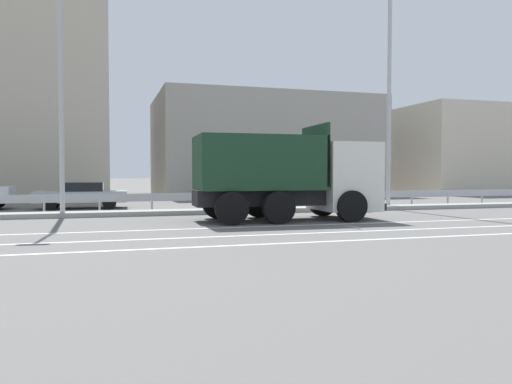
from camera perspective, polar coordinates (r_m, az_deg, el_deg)
The scene contains 13 objects.
ground_plane at distance 17.40m, azimuth -0.43°, elevation -3.13°, with size 320.00×320.00×0.00m, color #605E5B.
lane_strip_0 at distance 15.46m, azimuth 5.61°, elevation -3.79°, with size 60.09×0.16×0.01m, color silver.
lane_strip_1 at distance 13.67m, azimuth 8.76°, elevation -4.58°, with size 60.09×0.16×0.01m, color silver.
lane_strip_2 at distance 12.24m, azimuth 12.05°, elevation -5.38°, with size 60.09×0.16×0.01m, color silver.
median_island at distance 20.09m, azimuth -2.68°, elevation -2.18°, with size 33.05×1.10×0.18m, color gray.
median_guardrail at distance 21.37m, azimuth -3.57°, elevation -0.63°, with size 60.09×0.09×0.78m.
dump_truck at distance 17.35m, azimuth 6.08°, elevation 1.17°, with size 6.36×2.91×3.26m.
median_road_sign at distance 21.94m, azimuth 10.86°, elevation 0.82°, with size 0.69×0.16×2.13m.
street_lamp_1 at distance 19.53m, azimuth -21.51°, elevation 11.05°, with size 0.71×2.46×8.33m.
street_lamp_2 at distance 23.29m, azimuth 15.26°, elevation 12.81°, with size 0.71×2.73×10.77m.
parked_car_3 at distance 24.11m, azimuth -19.24°, elevation -0.29°, with size 4.06×2.11×1.20m.
background_building_1 at distance 38.69m, azimuth 0.66°, elevation 5.13°, with size 15.99×10.97×7.26m, color gray.
background_building_2 at distance 48.47m, azimuth 23.67°, elevation 4.18°, with size 16.60×12.82×6.98m, color beige.
Camera 1 is at (-4.89, -16.63, 1.59)m, focal length 35.00 mm.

